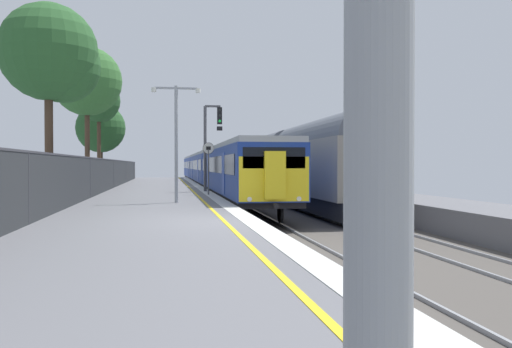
# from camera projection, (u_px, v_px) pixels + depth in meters

# --- Properties ---
(ground) EXTENTS (17.40, 110.00, 1.21)m
(ground) POSITION_uv_depth(u_px,v_px,m) (330.00, 241.00, 15.51)
(ground) COLOR slate
(commuter_train_at_platform) EXTENTS (2.83, 61.21, 3.81)m
(commuter_train_at_platform) POSITION_uv_depth(u_px,v_px,m) (210.00, 168.00, 50.55)
(commuter_train_at_platform) COLOR navy
(commuter_train_at_platform) RESTS_ON ground
(freight_train_adjacent_track) EXTENTS (2.60, 58.50, 4.85)m
(freight_train_adjacent_track) POSITION_uv_depth(u_px,v_px,m) (254.00, 164.00, 50.43)
(freight_train_adjacent_track) COLOR #232326
(freight_train_adjacent_track) RESTS_ON ground
(signal_gantry) EXTENTS (1.10, 0.24, 5.06)m
(signal_gantry) POSITION_uv_depth(u_px,v_px,m) (210.00, 138.00, 32.19)
(signal_gantry) COLOR #47474C
(signal_gantry) RESTS_ON ground
(speed_limit_sign) EXTENTS (0.59, 0.08, 2.72)m
(speed_limit_sign) POSITION_uv_depth(u_px,v_px,m) (208.00, 161.00, 28.40)
(speed_limit_sign) COLOR #59595B
(speed_limit_sign) RESTS_ON ground
(platform_lamp_mid) EXTENTS (2.00, 0.20, 4.81)m
(platform_lamp_mid) POSITION_uv_depth(u_px,v_px,m) (176.00, 132.00, 22.54)
(platform_lamp_mid) COLOR #93999E
(platform_lamp_mid) RESTS_ON ground
(platform_back_fence) EXTENTS (0.07, 99.00, 1.93)m
(platform_back_fence) POSITION_uv_depth(u_px,v_px,m) (28.00, 186.00, 14.17)
(platform_back_fence) COLOR #282B2D
(platform_back_fence) RESTS_ON ground
(background_tree_left) EXTENTS (4.57, 4.57, 9.39)m
(background_tree_left) POSITION_uv_depth(u_px,v_px,m) (88.00, 84.00, 36.28)
(background_tree_left) COLOR #473323
(background_tree_left) RESTS_ON ground
(background_tree_centre) EXTENTS (4.05, 3.98, 8.17)m
(background_tree_centre) POSITION_uv_depth(u_px,v_px,m) (53.00, 57.00, 22.54)
(background_tree_centre) COLOR #473323
(background_tree_centre) RESTS_ON ground
(background_tree_right) EXTENTS (3.50, 3.58, 8.60)m
(background_tree_right) POSITION_uv_depth(u_px,v_px,m) (99.00, 103.00, 45.36)
(background_tree_right) COLOR #473323
(background_tree_right) RESTS_ON ground
(background_tree_back) EXTENTS (4.58, 4.58, 7.31)m
(background_tree_back) POSITION_uv_depth(u_px,v_px,m) (101.00, 129.00, 51.23)
(background_tree_back) COLOR #473323
(background_tree_back) RESTS_ON ground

